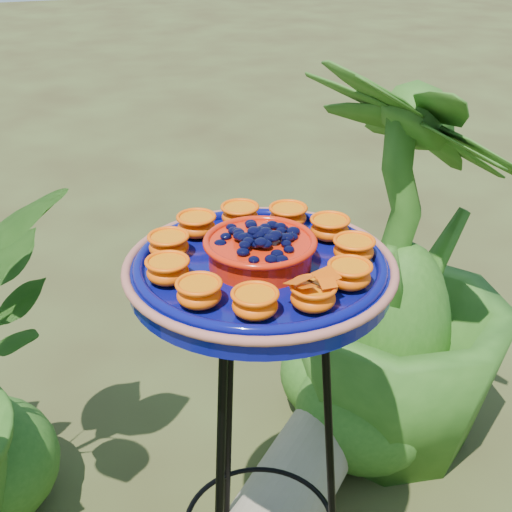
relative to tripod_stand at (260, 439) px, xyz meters
name	(u,v)px	position (x,y,z in m)	size (l,w,h in m)	color
tripod_stand	(260,439)	(0.00, 0.00, 0.00)	(0.37, 0.37, 0.87)	black
feeder_dish	(260,265)	(0.00, 0.00, 0.38)	(0.52, 0.52, 0.10)	#070A5A
driftwood_log	(277,512)	(0.11, 0.19, -0.43)	(0.21, 0.21, 0.63)	gray
shrub_back_right	(406,270)	(0.56, 0.47, 0.03)	(0.63, 0.63, 1.13)	#265216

